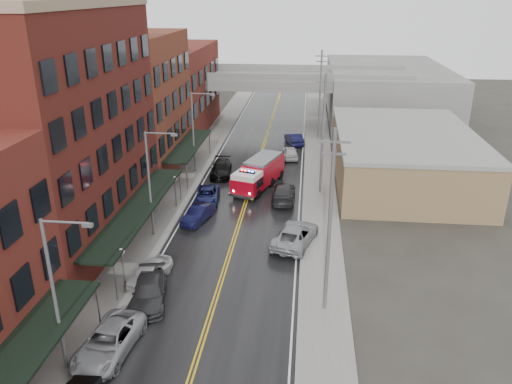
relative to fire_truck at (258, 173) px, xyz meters
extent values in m
cube|color=black|center=(-0.82, -5.89, -1.60)|extent=(11.00, 160.00, 0.02)
cube|color=slate|center=(-8.12, -5.89, -1.53)|extent=(3.00, 160.00, 0.15)
cube|color=slate|center=(6.48, -5.89, -1.53)|extent=(3.00, 160.00, 0.15)
cube|color=gray|center=(-6.47, -5.89, -1.53)|extent=(0.30, 160.00, 0.15)
cube|color=gray|center=(4.83, -5.89, -1.53)|extent=(0.30, 160.00, 0.15)
cube|color=#4D1B14|center=(-14.12, -12.89, 7.39)|extent=(9.00, 20.00, 18.00)
cube|color=brown|center=(-14.12, 4.61, 5.89)|extent=(9.00, 15.00, 15.00)
cube|color=maroon|center=(-14.12, 22.11, 4.39)|extent=(9.00, 20.00, 12.00)
cube|color=#91744E|center=(15.18, 4.11, 0.89)|extent=(14.00, 22.00, 5.00)
cube|color=slate|center=(17.18, 34.11, 2.39)|extent=(18.00, 30.00, 8.00)
cube|color=black|center=(-8.32, -31.89, 1.39)|extent=(2.60, 16.00, 0.18)
cylinder|color=slate|center=(-7.17, -24.29, -0.11)|extent=(0.10, 0.10, 3.00)
cube|color=black|center=(-8.32, -12.89, 1.39)|extent=(2.60, 18.00, 0.18)
cylinder|color=slate|center=(-7.17, -21.49, -0.11)|extent=(0.10, 0.10, 3.00)
cylinder|color=slate|center=(-7.17, -4.29, -0.11)|extent=(0.10, 0.10, 3.00)
cube|color=black|center=(-8.32, 4.61, 1.39)|extent=(2.60, 13.00, 0.18)
cylinder|color=slate|center=(-7.17, -1.49, -0.11)|extent=(0.10, 0.10, 3.00)
cylinder|color=slate|center=(-7.17, 10.71, -0.11)|extent=(0.10, 0.10, 3.00)
cylinder|color=#59595B|center=(-7.22, -19.89, -0.21)|extent=(0.14, 0.14, 2.80)
sphere|color=silver|center=(-7.22, -19.89, 1.29)|extent=(0.44, 0.44, 0.44)
cylinder|color=#59595B|center=(-7.22, -5.89, -0.21)|extent=(0.14, 0.14, 2.80)
sphere|color=silver|center=(-7.22, -5.89, 1.29)|extent=(0.44, 0.44, 0.44)
cylinder|color=#59595B|center=(-7.62, -27.89, 2.89)|extent=(0.18, 0.18, 9.00)
cylinder|color=#59595B|center=(-6.42, -27.89, 7.29)|extent=(2.40, 0.12, 0.12)
cube|color=#59595B|center=(-5.32, -27.89, 7.19)|extent=(0.50, 0.22, 0.18)
cylinder|color=#59595B|center=(-7.62, -11.89, 2.89)|extent=(0.18, 0.18, 9.00)
cylinder|color=#59595B|center=(-6.42, -11.89, 7.29)|extent=(2.40, 0.12, 0.12)
cube|color=#59595B|center=(-5.32, -11.89, 7.19)|extent=(0.50, 0.22, 0.18)
cylinder|color=#59595B|center=(-7.62, 4.11, 2.89)|extent=(0.18, 0.18, 9.00)
cylinder|color=#59595B|center=(-6.42, 4.11, 7.29)|extent=(2.40, 0.12, 0.12)
cube|color=#59595B|center=(-5.32, 4.11, 7.19)|extent=(0.50, 0.22, 0.18)
cylinder|color=#59595B|center=(6.38, -20.89, 4.39)|extent=(0.24, 0.24, 12.00)
cube|color=#59595B|center=(6.38, -20.89, 9.59)|extent=(1.80, 0.12, 0.12)
cube|color=#59595B|center=(6.38, -20.89, 8.89)|extent=(1.40, 0.12, 0.12)
cylinder|color=#59595B|center=(6.38, -0.89, 4.39)|extent=(0.24, 0.24, 12.00)
cube|color=#59595B|center=(6.38, -0.89, 9.59)|extent=(1.80, 0.12, 0.12)
cube|color=#59595B|center=(6.38, -0.89, 8.89)|extent=(1.40, 0.12, 0.12)
cylinder|color=#59595B|center=(6.38, 19.11, 4.39)|extent=(0.24, 0.24, 12.00)
cube|color=#59595B|center=(6.38, 19.11, 9.59)|extent=(1.80, 0.12, 0.12)
cube|color=#59595B|center=(6.38, 19.11, 8.89)|extent=(1.40, 0.12, 0.12)
cube|color=slate|center=(-0.82, 26.11, 5.14)|extent=(40.00, 10.00, 1.50)
cube|color=slate|center=(-11.82, 26.11, 1.39)|extent=(1.60, 8.00, 6.00)
cube|color=slate|center=(10.18, 26.11, 1.39)|extent=(1.60, 8.00, 6.00)
cube|color=#A50716|center=(0.40, 1.22, -0.02)|extent=(4.19, 6.14, 2.15)
cube|color=#A50716|center=(-0.85, -2.57, -0.33)|extent=(3.26, 3.32, 1.53)
cube|color=silver|center=(-0.85, -2.57, 0.69)|extent=(3.07, 3.09, 0.51)
cube|color=black|center=(-0.78, -2.38, -0.02)|extent=(2.96, 2.36, 0.82)
cube|color=slate|center=(0.40, 1.22, 1.21)|extent=(3.82, 5.67, 0.31)
cube|color=black|center=(-0.85, -2.57, 1.03)|extent=(1.64, 0.78, 0.14)
sphere|color=#FF0C0C|center=(-1.38, -2.39, 1.11)|extent=(0.20, 0.20, 0.20)
sphere|color=#1933FF|center=(-0.31, -2.75, 1.11)|extent=(0.20, 0.20, 0.20)
cylinder|color=black|center=(-1.95, -2.32, -1.10)|extent=(1.08, 0.66, 1.02)
cylinder|color=black|center=(0.19, -3.02, -1.10)|extent=(1.08, 0.66, 1.02)
cylinder|color=black|center=(-0.83, 1.08, -1.10)|extent=(1.08, 0.66, 1.02)
cylinder|color=black|center=(1.31, 0.38, -1.10)|extent=(1.08, 0.66, 1.02)
cylinder|color=black|center=(-0.03, 3.51, -1.10)|extent=(1.08, 0.66, 1.02)
cylinder|color=black|center=(2.11, 2.81, -1.10)|extent=(1.08, 0.66, 1.02)
imported|color=gray|center=(-5.82, -26.33, -0.84)|extent=(3.10, 5.77, 1.54)
imported|color=#2B2B2E|center=(-5.06, -21.21, -0.86)|extent=(3.14, 5.50, 1.50)
imported|color=silver|center=(-5.82, -18.74, -0.88)|extent=(2.76, 4.55, 1.45)
imported|color=black|center=(-4.50, -8.69, -0.90)|extent=(2.55, 4.56, 1.42)
imported|color=#141B4D|center=(-4.58, -4.16, -0.95)|extent=(2.67, 4.95, 1.32)
imported|color=black|center=(-4.50, 3.31, -0.84)|extent=(2.55, 5.41, 1.53)
imported|color=gray|center=(4.18, -12.09, -0.78)|extent=(4.29, 6.50, 1.66)
imported|color=#262628|center=(2.78, -3.05, -0.81)|extent=(2.25, 5.51, 1.60)
imported|color=#B3B3B3|center=(2.89, 10.31, -0.87)|extent=(2.34, 4.55, 1.48)
imported|color=black|center=(3.16, 16.31, -0.83)|extent=(2.91, 4.99, 1.55)
camera|label=1|loc=(4.79, -48.16, 17.44)|focal=35.00mm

